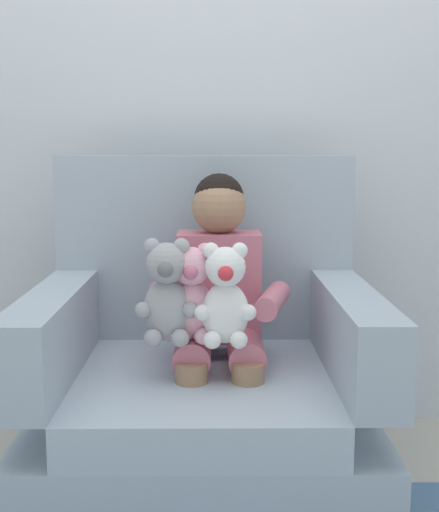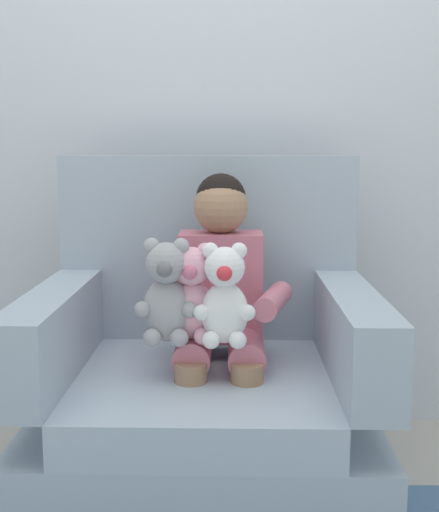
{
  "view_description": "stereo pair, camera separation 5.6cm",
  "coord_description": "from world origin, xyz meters",
  "px_view_note": "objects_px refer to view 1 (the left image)",
  "views": [
    {
      "loc": [
        0.03,
        -1.94,
        1.07
      ],
      "look_at": [
        0.05,
        -0.05,
        0.78
      ],
      "focal_mm": 47.05,
      "sensor_mm": 36.0,
      "label": 1
    },
    {
      "loc": [
        0.09,
        -1.94,
        1.07
      ],
      "look_at": [
        0.05,
        -0.05,
        0.78
      ],
      "focal_mm": 47.05,
      "sensor_mm": 36.0,
      "label": 2
    }
  ],
  "objects_px": {
    "seated_child": "(219,295)",
    "plush_grey": "(167,294)",
    "armchair": "(204,392)",
    "plush_pink": "(191,295)",
    "plush_white": "(225,297)"
  },
  "relations": [
    {
      "from": "armchair",
      "to": "plush_grey",
      "type": "relative_size",
      "value": 3.54
    },
    {
      "from": "seated_child",
      "to": "plush_grey",
      "type": "height_order",
      "value": "seated_child"
    },
    {
      "from": "armchair",
      "to": "seated_child",
      "type": "height_order",
      "value": "armchair"
    },
    {
      "from": "armchair",
      "to": "plush_grey",
      "type": "xyz_separation_m",
      "value": [
        -0.1,
        -0.15,
        0.34
      ]
    },
    {
      "from": "armchair",
      "to": "plush_white",
      "type": "bearing_deg",
      "value": -69.18
    },
    {
      "from": "seated_child",
      "to": "plush_grey",
      "type": "relative_size",
      "value": 2.75
    },
    {
      "from": "plush_grey",
      "to": "plush_pink",
      "type": "height_order",
      "value": "plush_grey"
    },
    {
      "from": "armchair",
      "to": "plush_grey",
      "type": "distance_m",
      "value": 0.39
    },
    {
      "from": "armchair",
      "to": "seated_child",
      "type": "relative_size",
      "value": 1.29
    },
    {
      "from": "seated_child",
      "to": "armchair",
      "type": "bearing_deg",
      "value": -152.03
    },
    {
      "from": "plush_grey",
      "to": "plush_white",
      "type": "bearing_deg",
      "value": -7.86
    },
    {
      "from": "armchair",
      "to": "plush_grey",
      "type": "height_order",
      "value": "armchair"
    },
    {
      "from": "plush_white",
      "to": "plush_pink",
      "type": "distance_m",
      "value": 0.1
    },
    {
      "from": "plush_white",
      "to": "plush_pink",
      "type": "height_order",
      "value": "plush_white"
    },
    {
      "from": "armchair",
      "to": "plush_pink",
      "type": "relative_size",
      "value": 3.74
    }
  ]
}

